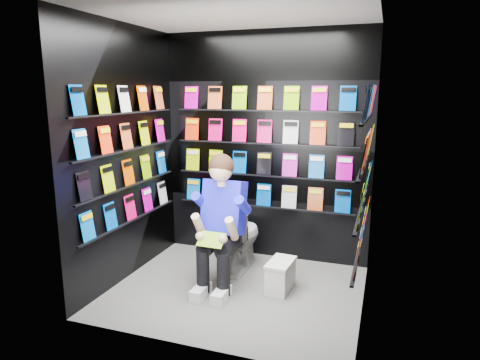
% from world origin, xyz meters
% --- Properties ---
extents(floor, '(2.40, 2.40, 0.00)m').
position_xyz_m(floor, '(0.00, 0.00, 0.00)').
color(floor, slate).
rests_on(floor, ground).
extents(ceiling, '(2.40, 2.40, 0.00)m').
position_xyz_m(ceiling, '(0.00, 0.00, 2.60)').
color(ceiling, white).
rests_on(ceiling, floor).
extents(wall_back, '(2.40, 0.04, 2.60)m').
position_xyz_m(wall_back, '(0.00, 1.00, 1.30)').
color(wall_back, black).
rests_on(wall_back, floor).
extents(wall_front, '(2.40, 0.04, 2.60)m').
position_xyz_m(wall_front, '(0.00, -1.00, 1.30)').
color(wall_front, black).
rests_on(wall_front, floor).
extents(wall_left, '(0.04, 2.00, 2.60)m').
position_xyz_m(wall_left, '(-1.20, 0.00, 1.30)').
color(wall_left, black).
rests_on(wall_left, floor).
extents(wall_right, '(0.04, 2.00, 2.60)m').
position_xyz_m(wall_right, '(1.20, 0.00, 1.30)').
color(wall_right, black).
rests_on(wall_right, floor).
extents(comics_back, '(2.10, 0.06, 1.37)m').
position_xyz_m(comics_back, '(0.00, 0.97, 1.31)').
color(comics_back, '#C04D22').
rests_on(comics_back, wall_back).
extents(comics_left, '(0.06, 1.70, 1.37)m').
position_xyz_m(comics_left, '(-1.17, 0.00, 1.31)').
color(comics_left, '#C04D22').
rests_on(comics_left, wall_left).
extents(comics_right, '(0.06, 1.70, 1.37)m').
position_xyz_m(comics_right, '(1.17, 0.00, 1.31)').
color(comics_right, '#C04D22').
rests_on(comics_right, wall_right).
extents(toilet, '(0.44, 0.76, 0.73)m').
position_xyz_m(toilet, '(-0.17, 0.53, 0.37)').
color(toilet, white).
rests_on(toilet, floor).
extents(longbox, '(0.23, 0.38, 0.28)m').
position_xyz_m(longbox, '(0.41, 0.16, 0.14)').
color(longbox, silver).
rests_on(longbox, floor).
extents(longbox_lid, '(0.25, 0.40, 0.03)m').
position_xyz_m(longbox_lid, '(0.41, 0.16, 0.29)').
color(longbox_lid, silver).
rests_on(longbox_lid, longbox).
extents(reader, '(0.58, 0.82, 1.48)m').
position_xyz_m(reader, '(-0.17, 0.15, 0.79)').
color(reader, '#0B09F0').
rests_on(reader, toilet).
extents(held_comic, '(0.26, 0.16, 0.11)m').
position_xyz_m(held_comic, '(-0.17, -0.20, 0.58)').
color(held_comic, green).
rests_on(held_comic, reader).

